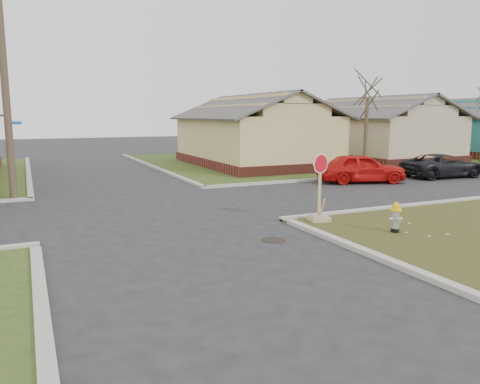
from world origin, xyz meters
name	(u,v)px	position (x,y,z in m)	size (l,w,h in m)	color
ground	(189,245)	(0.00, 0.00, 0.00)	(120.00, 120.00, 0.00)	#242426
verge_far_right	(380,156)	(22.00, 18.00, 0.03)	(37.00, 19.00, 0.05)	#2D4619
curbs	(144,210)	(0.00, 5.00, 0.00)	(80.00, 40.00, 0.12)	#AFAA9E
manhole	(273,240)	(2.20, -0.50, 0.01)	(0.64, 0.64, 0.01)	black
side_house_yellow	(254,132)	(10.00, 16.50, 2.19)	(7.60, 11.60, 4.70)	maroon
side_house_tan	(374,130)	(20.00, 16.50, 2.19)	(7.60, 11.60, 4.70)	maroon
side_house_teal	(469,128)	(30.00, 16.50, 2.19)	(7.60, 11.60, 4.70)	maroon
utility_pole	(4,78)	(-4.20, 8.90, 4.66)	(1.80, 0.28, 9.00)	#423426
tree_mid_right	(366,135)	(14.00, 10.20, 2.15)	(0.22, 0.22, 4.20)	#423426
fire_hydrant	(396,216)	(5.63, -1.32, 0.52)	(0.32, 0.32, 0.86)	black
stop_sign	(319,206)	(4.50, 0.76, 0.51)	(0.60, 0.58, 2.11)	tan
red_sedan	(361,168)	(11.28, 7.14, 0.72)	(1.71, 4.24, 1.44)	red
dark_pickup	(443,166)	(16.58, 6.97, 0.62)	(2.07, 4.49, 1.25)	black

